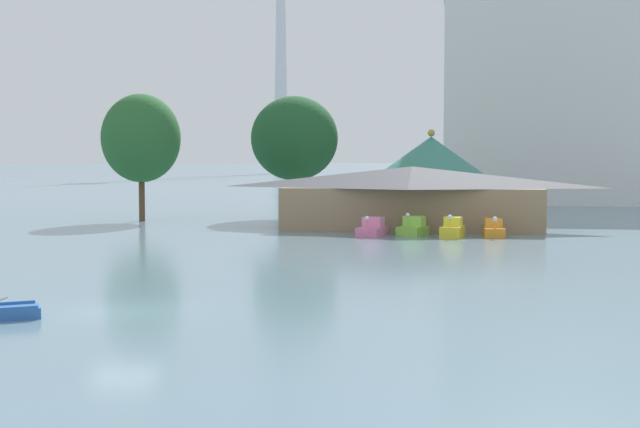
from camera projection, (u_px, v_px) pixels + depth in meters
ground_plane at (124, 312)px, 31.10m from camera, size 2000.00×2000.00×0.00m
pedal_boat_pink at (372, 229)px, 61.36m from camera, size 2.18×3.08×1.49m
pedal_boat_lime at (413, 228)px, 62.00m from camera, size 2.35×2.87×1.68m
pedal_boat_yellow at (452, 229)px, 60.18m from camera, size 1.80×2.61×1.67m
pedal_boat_orange at (493, 229)px, 60.70m from camera, size 1.56×2.55×1.51m
boathouse at (412, 196)px, 67.04m from camera, size 21.59×7.97×4.95m
green_roof_pavilion at (431, 170)px, 82.57m from camera, size 10.19×10.19×8.38m
shoreline_tree_tall_left at (141, 138)px, 75.28m from camera, size 6.97×6.97×11.26m
shoreline_tree_mid at (294, 139)px, 79.50m from camera, size 8.12×8.12×11.37m
background_building_block at (561, 96)px, 107.59m from camera, size 29.66×19.83×26.93m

